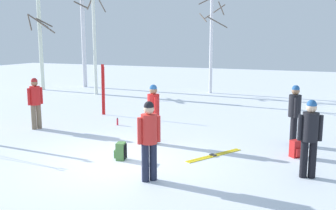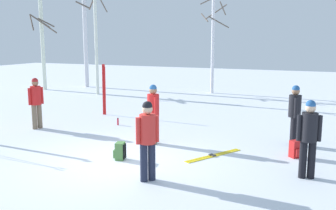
{
  "view_description": "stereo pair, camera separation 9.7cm",
  "coord_description": "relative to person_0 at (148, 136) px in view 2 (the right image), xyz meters",
  "views": [
    {
      "loc": [
        4.66,
        -7.86,
        2.98
      ],
      "look_at": [
        0.2,
        2.62,
        1.0
      ],
      "focal_mm": 40.73,
      "sensor_mm": 36.0,
      "label": 1
    },
    {
      "loc": [
        4.75,
        -7.82,
        2.98
      ],
      "look_at": [
        0.2,
        2.62,
        1.0
      ],
      "focal_mm": 40.73,
      "sensor_mm": 36.0,
      "label": 2
    }
  ],
  "objects": [
    {
      "name": "person_2",
      "position": [
        -5.54,
        2.8,
        0.0
      ],
      "size": [
        0.34,
        0.48,
        1.72
      ],
      "color": "#72604C",
      "rests_on": "ground_plane"
    },
    {
      "name": "ski_pair_planted_1",
      "position": [
        -4.8,
        5.76,
        0.02
      ],
      "size": [
        0.15,
        0.05,
        2.01
      ],
      "color": "red",
      "rests_on": "ground_plane"
    },
    {
      "name": "birch_tree_0",
      "position": [
        -12.23,
        10.8,
        1.86
      ],
      "size": [
        1.58,
        1.24,
        5.44
      ],
      "color": "silver",
      "rests_on": "ground_plane"
    },
    {
      "name": "ground_plane",
      "position": [
        -1.27,
        0.9,
        -0.98
      ],
      "size": [
        60.0,
        60.0,
        0.0
      ],
      "primitive_type": "plane",
      "color": "white"
    },
    {
      "name": "birch_tree_2",
      "position": [
        -8.26,
        10.43,
        2.95
      ],
      "size": [
        1.17,
        1.16,
        7.59
      ],
      "color": "silver",
      "rests_on": "ground_plane"
    },
    {
      "name": "backpack_1",
      "position": [
        -1.28,
        1.0,
        -0.77
      ],
      "size": [
        0.32,
        0.3,
        0.44
      ],
      "color": "#4C7F3F",
      "rests_on": "ground_plane"
    },
    {
      "name": "person_1",
      "position": [
        2.55,
        4.1,
        0.0
      ],
      "size": [
        0.34,
        0.51,
        1.72
      ],
      "color": "black",
      "rests_on": "ground_plane"
    },
    {
      "name": "person_0",
      "position": [
        0.0,
        0.0,
        0.0
      ],
      "size": [
        0.37,
        0.42,
        1.72
      ],
      "color": "#1E2338",
      "rests_on": "ground_plane"
    },
    {
      "name": "ski_pair_lying_0",
      "position": [
        0.78,
        2.23,
        -0.97
      ],
      "size": [
        1.06,
        1.68,
        0.05
      ],
      "color": "yellow",
      "rests_on": "ground_plane"
    },
    {
      "name": "water_bottle_0",
      "position": [
        -3.33,
        4.33,
        -0.86
      ],
      "size": [
        0.06,
        0.06,
        0.26
      ],
      "color": "red",
      "rests_on": "ground_plane"
    },
    {
      "name": "backpack_0",
      "position": [
        2.72,
        2.94,
        -0.77
      ],
      "size": [
        0.35,
        0.34,
        0.44
      ],
      "color": "red",
      "rests_on": "ground_plane"
    },
    {
      "name": "person_4",
      "position": [
        -1.16,
        2.67,
        0.0
      ],
      "size": [
        0.4,
        0.4,
        1.72
      ],
      "color": "#72604C",
      "rests_on": "ground_plane"
    },
    {
      "name": "person_3",
      "position": [
        3.09,
        1.51,
        0.0
      ],
      "size": [
        0.5,
        0.34,
        1.72
      ],
      "color": "black",
      "rests_on": "ground_plane"
    },
    {
      "name": "birch_tree_3",
      "position": [
        -2.69,
        13.42,
        1.97
      ],
      "size": [
        1.75,
        1.75,
        5.47
      ],
      "color": "silver",
      "rests_on": "ground_plane"
    },
    {
      "name": "birch_tree_1",
      "position": [
        -10.72,
        12.96,
        2.74
      ],
      "size": [
        1.09,
        1.42,
        7.06
      ],
      "color": "silver",
      "rests_on": "ground_plane"
    }
  ]
}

